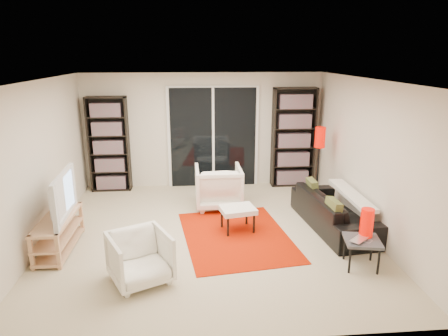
{
  "coord_description": "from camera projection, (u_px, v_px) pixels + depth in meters",
  "views": [
    {
      "loc": [
        -0.26,
        -5.83,
        2.77
      ],
      "look_at": [
        0.25,
        0.3,
        1.0
      ],
      "focal_mm": 32.0,
      "sensor_mm": 36.0,
      "label": 1
    }
  ],
  "objects": [
    {
      "name": "floor",
      "position": [
        210.0,
        234.0,
        6.37
      ],
      "size": [
        5.0,
        5.0,
        0.0
      ],
      "primitive_type": "plane",
      "color": "beige",
      "rests_on": "ground"
    },
    {
      "name": "wall_back",
      "position": [
        204.0,
        131.0,
        8.43
      ],
      "size": [
        5.0,
        0.02,
        2.4
      ],
      "primitive_type": "cube",
      "color": "beige",
      "rests_on": "ground"
    },
    {
      "name": "wall_front",
      "position": [
        222.0,
        232.0,
        3.64
      ],
      "size": [
        5.0,
        0.02,
        2.4
      ],
      "primitive_type": "cube",
      "color": "beige",
      "rests_on": "ground"
    },
    {
      "name": "wall_left",
      "position": [
        39.0,
        165.0,
        5.84
      ],
      "size": [
        0.02,
        5.0,
        2.4
      ],
      "primitive_type": "cube",
      "color": "beige",
      "rests_on": "ground"
    },
    {
      "name": "wall_right",
      "position": [
        369.0,
        158.0,
        6.24
      ],
      "size": [
        0.02,
        5.0,
        2.4
      ],
      "primitive_type": "cube",
      "color": "beige",
      "rests_on": "ground"
    },
    {
      "name": "ceiling",
      "position": [
        208.0,
        80.0,
        5.71
      ],
      "size": [
        5.0,
        5.0,
        0.02
      ],
      "primitive_type": "cube",
      "color": "white",
      "rests_on": "wall_back"
    },
    {
      "name": "sliding_door",
      "position": [
        213.0,
        138.0,
        8.45
      ],
      "size": [
        1.92,
        0.08,
        2.16
      ],
      "color": "white",
      "rests_on": "ground"
    },
    {
      "name": "bookshelf_left",
      "position": [
        109.0,
        144.0,
        8.18
      ],
      "size": [
        0.8,
        0.3,
        1.95
      ],
      "color": "black",
      "rests_on": "ground"
    },
    {
      "name": "bookshelf_right",
      "position": [
        293.0,
        138.0,
        8.46
      ],
      "size": [
        0.9,
        0.3,
        2.1
      ],
      "color": "black",
      "rests_on": "ground"
    },
    {
      "name": "tv_stand",
      "position": [
        59.0,
        233.0,
        5.8
      ],
      "size": [
        0.4,
        1.25,
        0.5
      ],
      "color": "tan",
      "rests_on": "floor"
    },
    {
      "name": "tv",
      "position": [
        56.0,
        196.0,
        5.64
      ],
      "size": [
        0.21,
        1.15,
        0.66
      ],
      "primitive_type": "imported",
      "rotation": [
        0.0,
        0.0,
        1.63
      ],
      "color": "black",
      "rests_on": "tv_stand"
    },
    {
      "name": "rug",
      "position": [
        236.0,
        236.0,
        6.28
      ],
      "size": [
        1.85,
        2.34,
        0.01
      ],
      "primitive_type": "cube",
      "rotation": [
        0.0,
        0.0,
        0.13
      ],
      "color": "#B41900",
      "rests_on": "floor"
    },
    {
      "name": "sofa",
      "position": [
        334.0,
        211.0,
        6.54
      ],
      "size": [
        0.97,
        2.03,
        0.57
      ],
      "primitive_type": "imported",
      "rotation": [
        0.0,
        0.0,
        1.68
      ],
      "color": "black",
      "rests_on": "floor"
    },
    {
      "name": "armchair_back",
      "position": [
        218.0,
        187.0,
        7.39
      ],
      "size": [
        0.85,
        0.87,
        0.78
      ],
      "primitive_type": "imported",
      "rotation": [
        0.0,
        0.0,
        3.15
      ],
      "color": "white",
      "rests_on": "floor"
    },
    {
      "name": "armchair_front",
      "position": [
        140.0,
        258.0,
        4.96
      ],
      "size": [
        0.93,
        0.94,
        0.65
      ],
      "primitive_type": "imported",
      "rotation": [
        0.0,
        0.0,
        0.45
      ],
      "color": "white",
      "rests_on": "floor"
    },
    {
      "name": "ottoman",
      "position": [
        238.0,
        211.0,
        6.39
      ],
      "size": [
        0.62,
        0.54,
        0.4
      ],
      "color": "white",
      "rests_on": "floor"
    },
    {
      "name": "side_table",
      "position": [
        362.0,
        243.0,
        5.29
      ],
      "size": [
        0.53,
        0.53,
        0.4
      ],
      "color": "#414246",
      "rests_on": "floor"
    },
    {
      "name": "laptop",
      "position": [
        364.0,
        240.0,
        5.22
      ],
      "size": [
        0.4,
        0.39,
        0.03
      ],
      "primitive_type": "imported",
      "rotation": [
        0.0,
        0.0,
        0.71
      ],
      "color": "silver",
      "rests_on": "side_table"
    },
    {
      "name": "table_lamp",
      "position": [
        367.0,
        223.0,
        5.33
      ],
      "size": [
        0.17,
        0.17,
        0.39
      ],
      "primitive_type": "cylinder",
      "color": "#C00900",
      "rests_on": "side_table"
    },
    {
      "name": "floor_lamp",
      "position": [
        320.0,
        145.0,
        7.57
      ],
      "size": [
        0.22,
        0.22,
        1.44
      ],
      "color": "black",
      "rests_on": "floor"
    }
  ]
}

